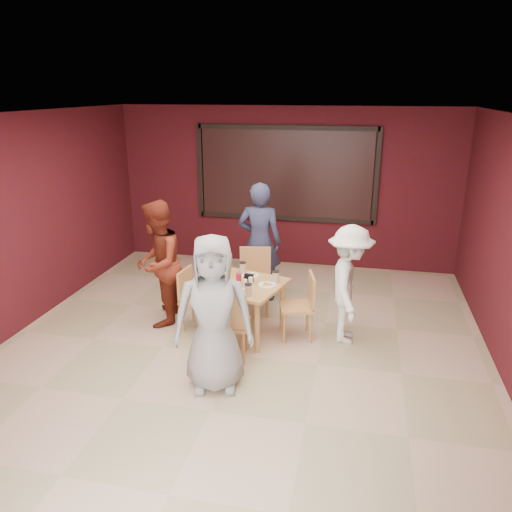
% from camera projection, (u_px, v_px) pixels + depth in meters
% --- Properties ---
extents(floor, '(7.00, 7.00, 0.00)m').
position_uv_depth(floor, '(238.00, 355.00, 6.05)').
color(floor, tan).
rests_on(floor, ground).
extents(window_blinds, '(3.00, 0.02, 1.50)m').
position_uv_depth(window_blinds, '(285.00, 174.00, 8.71)').
color(window_blinds, black).
extents(dining_table, '(1.11, 1.11, 0.86)m').
position_uv_depth(dining_table, '(245.00, 289.00, 6.38)').
color(dining_table, '#B9804C').
rests_on(dining_table, floor).
extents(chair_front, '(0.47, 0.47, 0.90)m').
position_uv_depth(chair_front, '(229.00, 321.00, 5.79)').
color(chair_front, '#C5784C').
rests_on(chair_front, floor).
extents(chair_back, '(0.52, 0.52, 0.92)m').
position_uv_depth(chair_back, '(255.00, 276.00, 7.14)').
color(chair_back, '#C5784C').
rests_on(chair_back, floor).
extents(chair_left, '(0.44, 0.44, 0.82)m').
position_uv_depth(chair_left, '(193.00, 295.00, 6.61)').
color(chair_left, '#C5784C').
rests_on(chair_left, floor).
extents(chair_right, '(0.50, 0.50, 0.86)m').
position_uv_depth(chair_right, '(302.00, 302.00, 6.36)').
color(chair_right, '#C5784C').
rests_on(chair_right, floor).
extents(diner_front, '(0.94, 0.73, 1.71)m').
position_uv_depth(diner_front, '(214.00, 314.00, 5.17)').
color(diner_front, gray).
rests_on(diner_front, floor).
extents(diner_back, '(0.67, 0.45, 1.80)m').
position_uv_depth(diner_back, '(260.00, 242.00, 7.43)').
color(diner_back, '#2C304F').
rests_on(diner_back, floor).
extents(diner_left, '(0.76, 0.91, 1.70)m').
position_uv_depth(diner_left, '(158.00, 264.00, 6.66)').
color(diner_left, maroon).
rests_on(diner_left, floor).
extents(diner_right, '(0.62, 1.01, 1.51)m').
position_uv_depth(diner_right, '(349.00, 285.00, 6.20)').
color(diner_right, white).
rests_on(diner_right, floor).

